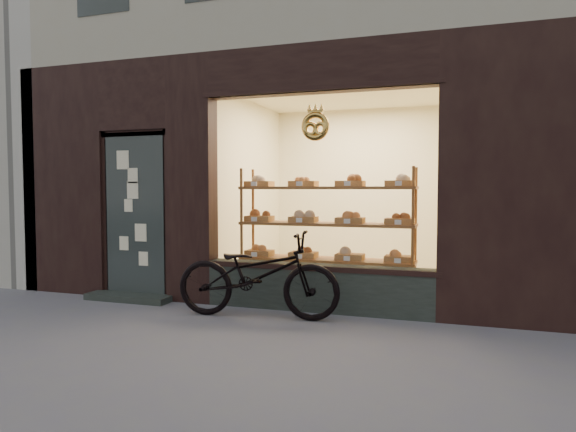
% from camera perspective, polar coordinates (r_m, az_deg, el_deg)
% --- Properties ---
extents(ground, '(90.00, 90.00, 0.00)m').
position_cam_1_polar(ground, '(4.42, -10.25, -16.01)').
color(ground, '#595764').
extents(display_shelf, '(2.20, 0.45, 1.70)m').
position_cam_1_polar(display_shelf, '(6.43, 4.28, -2.12)').
color(display_shelf, brown).
rests_on(display_shelf, ground).
extents(bicycle, '(1.91, 0.84, 0.97)m').
position_cam_1_polar(bicycle, '(5.76, -3.40, -6.50)').
color(bicycle, black).
rests_on(bicycle, ground).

